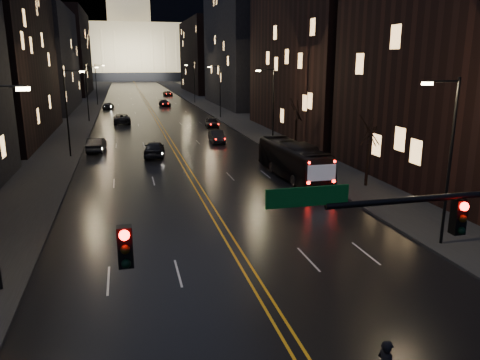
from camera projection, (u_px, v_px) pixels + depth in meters
road at (142, 95)px, 135.79m from camera, size 20.00×320.00×0.02m
sidewalk_left at (92, 96)px, 132.52m from camera, size 8.00×320.00×0.16m
sidewalk_right at (190, 94)px, 139.02m from camera, size 8.00×320.00×0.16m
center_line at (142, 95)px, 135.78m from camera, size 0.62×320.00×0.01m
building_left_far at (40, 59)px, 92.69m from camera, size 12.00×34.00×20.00m
building_left_dist at (66, 53)px, 137.34m from camera, size 12.00×40.00×24.00m
building_right_mid at (245, 45)px, 101.71m from camera, size 12.00×34.00×26.00m
building_right_dist at (207, 56)px, 147.34m from camera, size 12.00×40.00×22.00m
capitol at (131, 46)px, 244.38m from camera, size 90.00×50.00×58.50m
streetlamp_right_near at (448, 154)px, 24.19m from camera, size 2.13×0.25×9.00m
streetlamp_right_mid at (272, 104)px, 52.40m from camera, size 2.13×0.25×9.00m
streetlamp_left_mid at (68, 108)px, 47.38m from camera, size 2.13×0.25×9.00m
streetlamp_right_far at (219, 89)px, 80.62m from camera, size 2.13×0.25×9.00m
streetlamp_left_far at (88, 90)px, 75.59m from camera, size 2.13×0.25×9.00m
streetlamp_right_dist at (194, 81)px, 108.83m from camera, size 2.13×0.25×9.00m
streetlamp_left_dist at (97, 82)px, 103.80m from camera, size 2.13×0.25×9.00m
tree_right_mid at (369, 131)px, 36.12m from camera, size 2.40×2.40×6.65m
tree_right_far at (296, 110)px, 51.17m from camera, size 2.40×2.40×6.65m
bus at (293, 160)px, 40.03m from camera, size 3.10×11.04×3.04m
oncoming_car_a at (154, 149)px, 48.91m from camera, size 2.61×5.17×1.69m
oncoming_car_b at (97, 145)px, 51.58m from camera, size 2.09×4.95×1.59m
oncoming_car_c at (122, 119)px, 74.47m from camera, size 2.71×5.71×1.57m
oncoming_car_d at (108, 106)px, 96.77m from camera, size 2.43×4.91×1.37m
receding_car_a at (217, 137)px, 57.41m from camera, size 1.67×4.47×1.46m
receding_car_b at (212, 122)px, 70.14m from camera, size 2.27×4.75×1.57m
receding_car_c at (165, 103)px, 102.45m from camera, size 2.57×5.04×1.40m
receding_car_d at (168, 93)px, 133.04m from camera, size 2.49×4.96×1.35m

